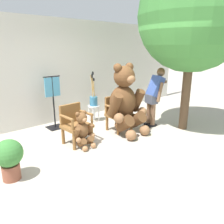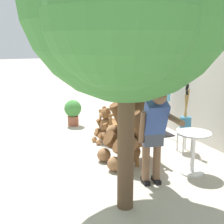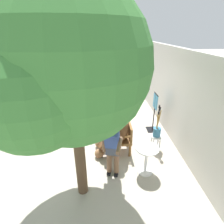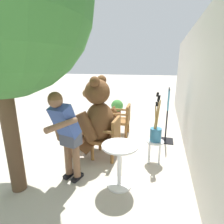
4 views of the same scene
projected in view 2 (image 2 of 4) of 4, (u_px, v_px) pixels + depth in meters
ground_plane at (97, 154)px, 6.13m from camera, size 60.00×60.00×0.00m
back_wall at (200, 77)px, 6.74m from camera, size 10.00×0.16×2.80m
wooden_chair_left at (116, 120)px, 6.86m from camera, size 0.59×0.56×0.86m
wooden_chair_right at (145, 136)px, 5.74m from camera, size 0.56×0.52×0.86m
teddy_bear_large at (132, 118)px, 5.55m from camera, size 1.02×0.95×1.70m
teddy_bear_small at (105, 125)px, 6.76m from camera, size 0.47×0.46×0.79m
person_visitor at (155, 129)px, 4.62m from camera, size 0.82×0.48×1.54m
white_stool at (185, 135)px, 6.19m from camera, size 0.34×0.34×0.46m
brush_bucket at (186, 120)px, 6.12m from camera, size 0.22×0.22×0.96m
round_side_table at (193, 148)px, 5.17m from camera, size 0.56×0.56×0.72m
potted_plant at (73, 111)px, 8.03m from camera, size 0.44×0.44×0.68m
clothing_display_stand at (164, 105)px, 7.17m from camera, size 0.44×0.40×1.36m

